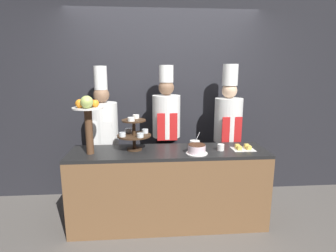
% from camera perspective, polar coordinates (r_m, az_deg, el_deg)
% --- Properties ---
extents(ground_plane, '(14.00, 14.00, 0.00)m').
position_cam_1_polar(ground_plane, '(2.99, 0.61, -22.99)').
color(ground_plane, '#5B5651').
extents(wall_back, '(10.00, 0.06, 2.80)m').
position_cam_1_polar(wall_back, '(3.59, -0.94, 6.91)').
color(wall_back, '#232328').
rests_on(wall_back, ground_plane).
extents(buffet_counter, '(2.14, 0.56, 0.86)m').
position_cam_1_polar(buffet_counter, '(3.01, 0.15, -13.19)').
color(buffet_counter, brown).
rests_on(buffet_counter, ground_plane).
extents(tiered_stand, '(0.37, 0.37, 0.38)m').
position_cam_1_polar(tiered_stand, '(2.85, -7.42, -1.28)').
color(tiered_stand, '#3D2819').
rests_on(tiered_stand, buffet_counter).
extents(fruit_pedestal, '(0.31, 0.31, 0.61)m').
position_cam_1_polar(fruit_pedestal, '(2.76, -17.09, 2.54)').
color(fruit_pedestal, brown).
rests_on(fruit_pedestal, buffet_counter).
extents(cake_round, '(0.23, 0.23, 0.10)m').
position_cam_1_polar(cake_round, '(2.75, 6.28, -5.04)').
color(cake_round, white).
rests_on(cake_round, buffet_counter).
extents(cup_white, '(0.07, 0.07, 0.07)m').
position_cam_1_polar(cup_white, '(2.91, 11.42, -4.57)').
color(cup_white, white).
rests_on(cup_white, buffet_counter).
extents(cake_square_tray, '(0.24, 0.18, 0.05)m').
position_cam_1_polar(cake_square_tray, '(3.00, 16.00, -4.61)').
color(cake_square_tray, white).
rests_on(cake_square_tray, buffet_counter).
extents(serving_bowl_far, '(0.11, 0.11, 0.16)m').
position_cam_1_polar(serving_bowl_far, '(3.05, 5.85, -3.71)').
color(serving_bowl_far, white).
rests_on(serving_bowl_far, buffet_counter).
extents(chef_left, '(0.37, 0.37, 1.77)m').
position_cam_1_polar(chef_left, '(3.35, -13.89, -1.87)').
color(chef_left, '#28282D').
rests_on(chef_left, ground_plane).
extents(chef_center_left, '(0.35, 0.35, 1.78)m').
position_cam_1_polar(chef_center_left, '(3.30, -0.36, -0.68)').
color(chef_center_left, black).
rests_on(chef_center_left, ground_plane).
extents(chef_center_right, '(0.35, 0.35, 1.79)m').
position_cam_1_polar(chef_center_right, '(3.45, 12.87, -0.64)').
color(chef_center_right, '#28282D').
rests_on(chef_center_right, ground_plane).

